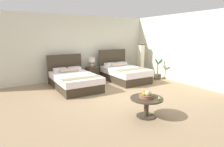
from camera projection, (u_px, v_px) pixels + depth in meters
ground_plane at (123, 94)px, 6.25m from camera, size 9.61×9.45×0.02m
wall_back at (87, 47)px, 8.43m from camera, size 9.61×0.12×2.78m
wall_side_right at (178, 48)px, 7.82m from camera, size 0.12×5.05×2.78m
bed_near_window at (74, 80)px, 6.95m from camera, size 1.41×2.23×1.16m
bed_near_corner at (124, 73)px, 8.07m from camera, size 1.40×2.09×1.28m
nightstand at (92, 74)px, 8.27m from camera, size 0.46×0.50×0.54m
table_lamp at (91, 61)px, 8.18m from camera, size 0.32×0.32×0.43m
coffee_table at (146, 103)px, 4.45m from camera, size 0.77×0.77×0.47m
fruit_bowl at (146, 95)px, 4.41m from camera, size 0.36×0.36×0.20m
loose_apple at (159, 98)px, 4.28m from camera, size 0.07×0.07×0.07m
floor_lamp_corner at (141, 60)px, 9.14m from camera, size 0.26×0.26×1.50m
potted_palm at (158, 74)px, 8.42m from camera, size 0.45×0.51×0.93m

